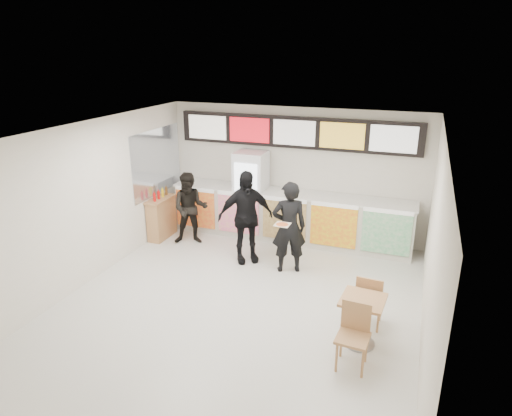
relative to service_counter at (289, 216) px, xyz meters
The scene contains 15 objects.
floor 3.15m from the service_counter, 90.00° to the right, with size 7.00×7.00×0.00m, color beige.
ceiling 3.93m from the service_counter, 90.00° to the right, with size 7.00×7.00×0.00m, color white.
wall_back 1.01m from the service_counter, 90.00° to the left, with size 6.00×6.00×0.00m, color silver.
wall_left 4.41m from the service_counter, 134.13° to the right, with size 7.00×7.00×0.00m, color silver.
wall_right 4.41m from the service_counter, 45.87° to the right, with size 7.00×7.00×0.00m, color silver.
service_counter is the anchor object (origin of this frame).
menu_board 1.90m from the service_counter, 90.00° to the left, with size 5.50×0.14×0.70m.
drinks_fridge 1.03m from the service_counter, behind, with size 0.70×0.67×2.00m.
mirror_panel 3.28m from the service_counter, 167.87° to the right, with size 0.01×2.00×1.50m, color #B2B7BF.
customer_main 1.61m from the service_counter, 73.83° to the right, with size 0.68×0.44×1.85m, color black.
customer_left 2.24m from the service_counter, 155.08° to the right, with size 0.80×0.62×1.65m, color black.
customer_mid 1.52m from the service_counter, 110.92° to the right, with size 1.14×0.47×1.94m, color black.
pizza_slice 2.09m from the service_counter, 77.42° to the right, with size 0.36×0.36×0.02m.
cafe_table 4.06m from the service_counter, 58.27° to the right, with size 0.66×1.60×0.92m.
condiment_ledge 2.96m from the service_counter, 162.48° to the right, with size 0.35×0.86×1.14m.
Camera 1 is at (2.68, -6.36, 4.22)m, focal length 32.00 mm.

